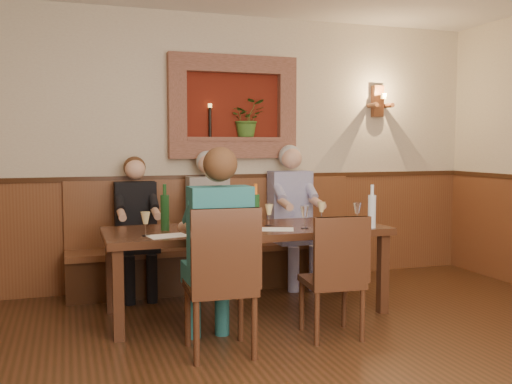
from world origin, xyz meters
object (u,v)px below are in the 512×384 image
at_px(person_bench_left, 137,240).
at_px(person_bench_right, 293,227).
at_px(spittoon_bucket, 235,215).
at_px(wine_bottle_green_b, 165,211).
at_px(wine_bottle_green_a, 256,210).
at_px(person_bench_mid, 210,234).
at_px(chair_near_right, 332,301).
at_px(dining_table, 247,236).
at_px(person_chair_front, 217,267).
at_px(chair_near_left, 220,311).
at_px(water_bottle, 372,210).
at_px(bench, 219,256).

xyz_separation_m(person_bench_left, person_bench_right, (1.61, -0.00, 0.05)).
height_order(spittoon_bucket, wine_bottle_green_b, wine_bottle_green_b).
xyz_separation_m(wine_bottle_green_a, wine_bottle_green_b, (-0.75, 0.14, 0.00)).
xyz_separation_m(person_bench_left, person_bench_mid, (0.72, -0.00, 0.02)).
relative_size(chair_near_right, spittoon_bucket, 4.17).
distance_m(dining_table, spittoon_bucket, 0.21).
height_order(chair_near_right, person_chair_front, person_chair_front).
relative_size(person_chair_front, spittoon_bucket, 6.41).
xyz_separation_m(chair_near_left, person_bench_mid, (0.35, 1.71, 0.27)).
bearing_deg(person_bench_left, wine_bottle_green_a, -45.79).
relative_size(dining_table, water_bottle, 6.46).
distance_m(person_bench_right, person_chair_front, 2.03).
distance_m(chair_near_right, wine_bottle_green_b, 1.55).
relative_size(person_bench_left, person_bench_right, 0.92).
distance_m(chair_near_right, wine_bottle_green_a, 1.03).
height_order(chair_near_right, person_bench_right, person_bench_right).
distance_m(chair_near_left, person_bench_right, 2.13).
height_order(dining_table, water_bottle, water_bottle).
bearing_deg(wine_bottle_green_b, wine_bottle_green_a, -10.71).
xyz_separation_m(person_bench_left, spittoon_bucket, (0.74, -0.82, 0.31)).
height_order(bench, person_chair_front, person_chair_front).
relative_size(bench, person_bench_right, 2.06).
distance_m(chair_near_left, chair_near_right, 0.90).
bearing_deg(spittoon_bucket, chair_near_left, -112.69).
bearing_deg(person_bench_mid, wine_bottle_green_a, -79.22).
bearing_deg(person_bench_right, wine_bottle_green_b, -152.21).
relative_size(bench, person_bench_mid, 2.14).
bearing_deg(wine_bottle_green_a, dining_table, 125.26).
bearing_deg(water_bottle, wine_bottle_green_b, 166.09).
bearing_deg(water_bottle, chair_near_right, -143.12).
height_order(chair_near_left, spittoon_bucket, chair_near_left).
relative_size(person_bench_mid, spittoon_bucket, 6.21).
xyz_separation_m(person_bench_mid, person_chair_front, (-0.35, -1.61, 0.02)).
xyz_separation_m(person_bench_mid, spittoon_bucket, (0.02, -0.82, 0.28)).
distance_m(person_chair_front, wine_bottle_green_a, 0.92).
bearing_deg(person_bench_mid, bench, 41.23).
height_order(chair_near_left, person_bench_left, person_bench_left).
distance_m(bench, chair_near_left, 1.87).
xyz_separation_m(chair_near_left, water_bottle, (1.48, 0.51, 0.60)).
xyz_separation_m(dining_table, person_bench_right, (0.77, 0.84, -0.07)).
relative_size(person_bench_mid, person_chair_front, 0.97).
bearing_deg(person_chair_front, wine_bottle_green_b, 105.10).
distance_m(bench, wine_bottle_green_a, 1.17).
relative_size(person_bench_left, wine_bottle_green_b, 3.50).
bearing_deg(wine_bottle_green_b, bench, 51.71).
distance_m(chair_near_left, person_chair_front, 0.31).
bearing_deg(spittoon_bucket, bench, 84.07).
bearing_deg(person_bench_left, wine_bottle_green_b, -79.48).
height_order(dining_table, person_bench_right, person_bench_right).
relative_size(chair_near_left, chair_near_right, 1.11).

